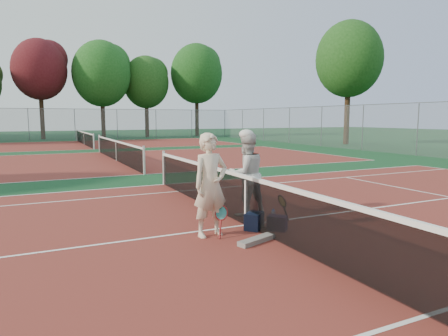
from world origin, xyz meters
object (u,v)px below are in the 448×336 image
object	(u,v)px
player_a	(210,185)
racket_black_held	(282,209)
player_b	(246,174)
racket_spare	(258,226)
racket_red	(221,221)
sports_bag_navy	(254,221)
water_bottle	(273,218)
net_main	(246,200)
sports_bag_purple	(277,223)

from	to	relation	value
player_a	racket_black_held	size ratio (longest dim) A/B	3.33
player_b	racket_spare	distance (m)	1.38
racket_red	racket_black_held	world-z (taller)	racket_black_held
sports_bag_navy	water_bottle	size ratio (longest dim) A/B	1.38
player_a	racket_black_held	distance (m)	1.86
water_bottle	racket_spare	bearing A→B (deg)	-174.47
player_a	water_bottle	xyz separation A→B (m)	(1.41, 0.09, -0.79)
sports_bag_navy	net_main	bearing A→B (deg)	91.05
racket_spare	racket_red	bearing A→B (deg)	66.44
water_bottle	player_a	bearing A→B (deg)	-176.23
player_a	player_b	distance (m)	1.71
net_main	player_b	bearing A→B (deg)	61.15
player_b	racket_spare	bearing A→B (deg)	71.42
player_a	player_b	world-z (taller)	player_a
racket_spare	net_main	bearing A→B (deg)	-14.08
net_main	player_b	size ratio (longest dim) A/B	5.97
racket_red	sports_bag_purple	distance (m)	1.14
net_main	racket_red	bearing A→B (deg)	-149.74
player_a	racket_spare	world-z (taller)	player_a
sports_bag_purple	player_b	bearing A→B (deg)	88.35
net_main	racket_spare	bearing A→B (deg)	-70.53
racket_black_held	sports_bag_purple	bearing A→B (deg)	42.80
racket_red	racket_black_held	bearing A→B (deg)	-43.59
sports_bag_navy	racket_red	bearing A→B (deg)	-170.91
player_b	water_bottle	world-z (taller)	player_b
player_a	racket_red	size ratio (longest dim) A/B	3.41
sports_bag_navy	water_bottle	xyz separation A→B (m)	(0.48, 0.07, -0.01)
player_a	sports_bag_purple	xyz separation A→B (m)	(1.29, -0.24, -0.80)
player_a	player_b	xyz separation A→B (m)	(1.33, 1.08, -0.02)
net_main	player_a	xyz separation A→B (m)	(-0.93, -0.35, 0.43)
player_b	sports_bag_purple	distance (m)	1.53
racket_red	racket_spare	distance (m)	0.90
racket_spare	player_b	bearing A→B (deg)	-49.95
racket_black_held	player_a	bearing A→B (deg)	2.70
player_b	racket_red	distance (m)	1.77
player_a	net_main	bearing A→B (deg)	12.22
net_main	racket_red	distance (m)	0.91
racket_red	player_a	bearing A→B (deg)	95.11
racket_red	water_bottle	bearing A→B (deg)	-47.33
player_a	player_b	bearing A→B (deg)	30.77
net_main	racket_spare	distance (m)	0.56
net_main	racket_red	size ratio (longest dim) A/B	19.82
net_main	racket_black_held	size ratio (longest dim) A/B	19.33
racket_red	water_bottle	size ratio (longest dim) A/B	1.85
player_b	racket_black_held	bearing A→B (deg)	113.19
sports_bag_navy	racket_spare	bearing A→B (deg)	16.88
net_main	water_bottle	xyz separation A→B (m)	(0.49, -0.25, -0.36)
racket_red	racket_spare	size ratio (longest dim) A/B	0.92
player_b	sports_bag_navy	distance (m)	1.35
sports_bag_purple	racket_red	bearing A→B (deg)	172.72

